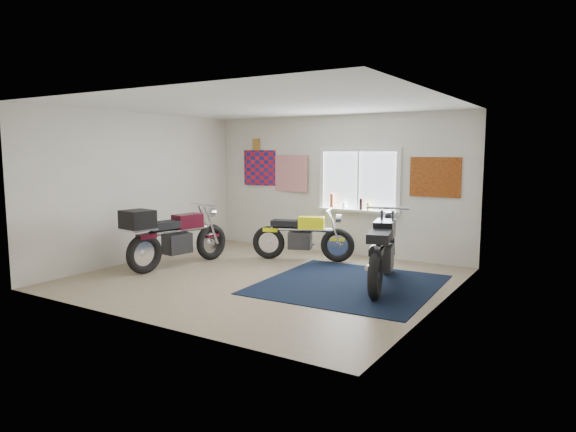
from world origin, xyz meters
The scene contains 10 objects.
ground centered at (0.00, 0.00, 0.00)m, with size 5.50×5.50×0.00m, color #9E896B.
room_shell centered at (0.00, 0.00, 1.64)m, with size 5.50×5.50×5.50m.
navy_rug centered at (1.31, 0.35, 0.01)m, with size 2.50×2.60×0.01m, color black.
window_assembly centered at (0.50, 2.47, 1.37)m, with size 1.66×0.17×1.26m.
oil_bottles centered at (0.27, 2.40, 1.01)m, with size 0.83×0.07×0.28m.
flag_display centered at (-1.90, 2.48, 2.15)m, with size 1.60×0.10×1.17m.
triumph_poster centered at (1.95, 2.48, 1.55)m, with size 0.90×0.03×0.70m, color #A54C14.
yellow_triumph centered at (-0.18, 1.50, 0.42)m, with size 1.85×0.81×0.97m.
black_chrome_bike centered at (1.75, 0.56, 0.50)m, with size 0.83×2.18×1.14m.
maroon_tourer centered at (-1.78, -0.23, 0.56)m, with size 0.79×2.11×1.07m.
Camera 1 is at (4.52, -6.55, 2.00)m, focal length 32.00 mm.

